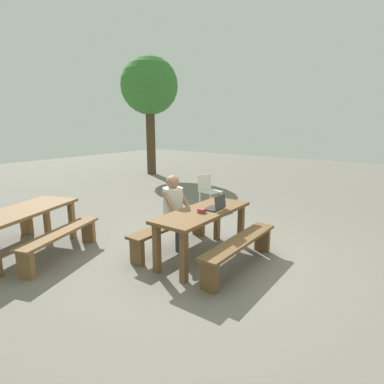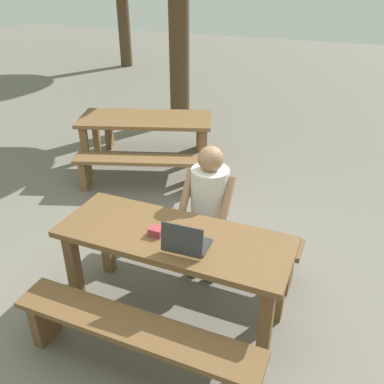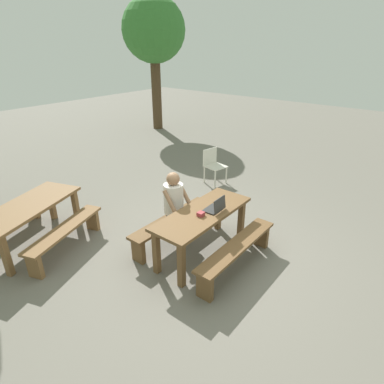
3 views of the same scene
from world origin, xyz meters
TOP-DOWN VIEW (x-y plane):
  - ground_plane at (0.00, 0.00)m, footprint 30.00×30.00m
  - picnic_table_front at (0.00, 0.00)m, footprint 1.81×0.68m
  - bench_near at (0.00, -0.65)m, footprint 1.80×0.30m
  - bench_far at (0.00, 0.65)m, footprint 1.80×0.30m
  - laptop at (0.16, -0.13)m, footprint 0.32×0.26m
  - small_pouch at (-0.12, -0.05)m, footprint 0.10×0.09m
  - person_seated at (0.05, 0.62)m, footprint 0.44×0.42m
  - picnic_table_mid at (-1.56, 2.44)m, footprint 1.96×1.32m
  - bench_mid_south at (-1.34, 1.79)m, footprint 1.63×0.82m
  - bench_mid_north at (-1.79, 3.09)m, footprint 1.63×0.82m

SIDE VIEW (x-z plane):
  - ground_plane at x=0.00m, z-range 0.00..0.00m
  - bench_mid_south at x=-1.34m, z-range 0.11..0.55m
  - bench_mid_north at x=-1.79m, z-range 0.11..0.55m
  - bench_near at x=0.00m, z-range 0.11..0.56m
  - bench_far at x=0.00m, z-range 0.11..0.56m
  - picnic_table_mid at x=-1.56m, z-range 0.25..0.99m
  - picnic_table_front at x=0.00m, z-range 0.26..1.03m
  - person_seated at x=0.05m, z-range 0.12..1.37m
  - small_pouch at x=-0.12m, z-range 0.77..0.84m
  - laptop at x=0.16m, z-range 0.71..0.95m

